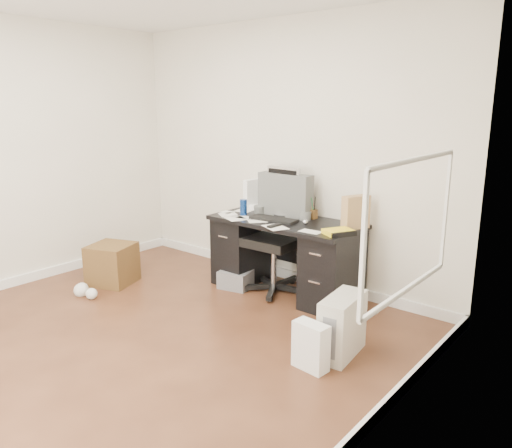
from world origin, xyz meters
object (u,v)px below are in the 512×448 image
(desk, at_px, (285,254))
(pc_tower, at_px, (342,326))
(lcd_monitor, at_px, (283,191))
(office_chair, at_px, (274,234))
(keyboard, at_px, (273,219))
(wicker_basket, at_px, (112,264))

(desk, bearing_deg, pc_tower, -35.18)
(lcd_monitor, distance_m, pc_tower, 1.72)
(lcd_monitor, relative_size, office_chair, 0.43)
(keyboard, distance_m, wicker_basket, 1.80)
(pc_tower, bearing_deg, desk, 138.24)
(desk, xyz_separation_m, wicker_basket, (-1.57, -0.95, -0.19))
(office_chair, xyz_separation_m, wicker_basket, (-1.45, -0.92, -0.38))
(keyboard, relative_size, pc_tower, 1.01)
(pc_tower, bearing_deg, wicker_basket, 177.18)
(keyboard, bearing_deg, pc_tower, -35.05)
(desk, distance_m, office_chair, 0.22)
(keyboard, distance_m, office_chair, 0.19)
(office_chair, height_order, pc_tower, office_chair)
(desk, distance_m, keyboard, 0.39)
(office_chair, height_order, wicker_basket, office_chair)
(keyboard, relative_size, office_chair, 0.40)
(keyboard, height_order, wicker_basket, keyboard)
(desk, distance_m, wicker_basket, 1.84)
(desk, xyz_separation_m, keyboard, (-0.07, -0.10, 0.36))
(desk, relative_size, wicker_basket, 3.56)
(wicker_basket, bearing_deg, office_chair, 32.25)
(lcd_monitor, height_order, office_chair, lcd_monitor)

